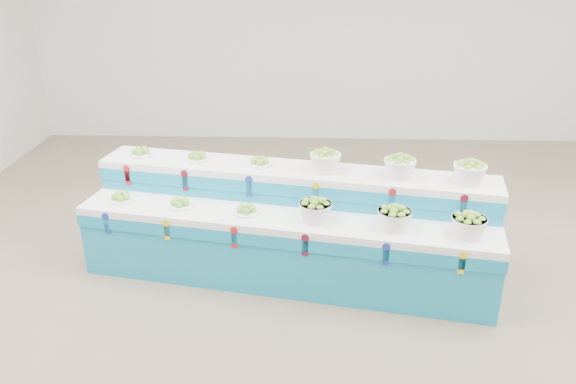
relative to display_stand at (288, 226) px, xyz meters
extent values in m
plane|color=#705C4C|center=(0.72, -0.64, -0.51)|extent=(10.00, 10.00, 0.00)
plane|color=silver|center=(0.72, 4.36, 1.49)|extent=(10.00, 0.00, 10.00)
cylinder|color=white|center=(-1.63, 0.06, 0.26)|extent=(0.28, 0.28, 0.10)
cylinder|color=white|center=(-1.03, -0.05, 0.26)|extent=(0.28, 0.28, 0.10)
cylinder|color=white|center=(-0.38, -0.18, 0.26)|extent=(0.28, 0.28, 0.10)
cylinder|color=white|center=(-1.54, 0.54, 0.56)|extent=(0.28, 0.28, 0.10)
cylinder|color=white|center=(-0.93, 0.43, 0.56)|extent=(0.28, 0.28, 0.10)
cylinder|color=white|center=(-0.29, 0.30, 0.56)|extent=(0.28, 0.28, 0.10)
camera|label=1|loc=(0.19, -4.93, 2.49)|focal=35.41mm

